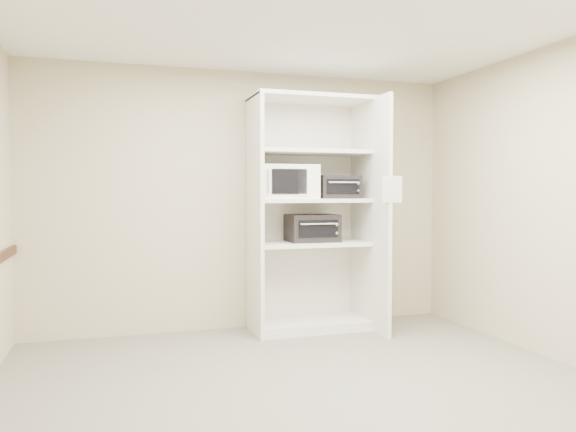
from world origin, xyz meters
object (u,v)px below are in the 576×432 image
object	(u,v)px
toaster_oven_lower	(312,228)
microwave	(288,182)
shelving_unit	(314,221)
toaster_oven_upper	(338,187)

from	to	relation	value
toaster_oven_lower	microwave	bearing A→B (deg)	-174.33
microwave	toaster_oven_lower	xyz separation A→B (m)	(0.28, 0.02, -0.48)
microwave	shelving_unit	bearing A→B (deg)	5.54
shelving_unit	toaster_oven_upper	xyz separation A→B (m)	(0.24, -0.06, 0.36)
toaster_oven_upper	microwave	bearing A→B (deg)	179.21
microwave	toaster_oven_lower	world-z (taller)	microwave
microwave	toaster_oven_lower	distance (m)	0.55
microwave	toaster_oven_lower	bearing A→B (deg)	8.73
microwave	toaster_oven_upper	bearing A→B (deg)	-1.23
microwave	toaster_oven_lower	size ratio (longest dim) A/B	1.12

